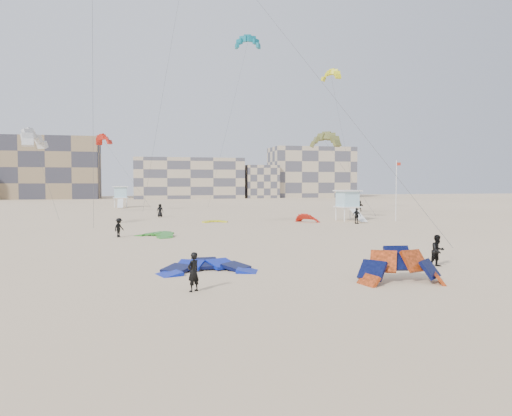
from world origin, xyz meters
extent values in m
plane|color=beige|center=(0.00, 0.00, 0.00)|extent=(320.00, 320.00, 0.00)
imported|color=black|center=(-1.65, 0.04, 0.89)|extent=(0.77, 0.74, 1.77)
imported|color=black|center=(12.81, 3.45, 0.93)|extent=(1.01, 0.86, 1.85)
imported|color=black|center=(-5.84, 23.58, 0.85)|extent=(1.17, 1.26, 1.71)
imported|color=black|center=(20.72, 31.99, 0.94)|extent=(0.99, 1.17, 1.87)
imported|color=black|center=(-1.36, 48.54, 0.93)|extent=(0.94, 0.64, 1.85)
imported|color=black|center=(31.74, 55.10, 0.90)|extent=(1.19, 1.75, 1.81)
cylinder|color=#3F3F3F|center=(-7.69, 21.44, 11.34)|extent=(0.39, 1.56, 20.67)
cylinder|color=#3F3F3F|center=(9.67, 16.39, 13.86)|extent=(8.92, 25.02, 25.74)
cylinder|color=#3F3F3F|center=(-13.38, 32.73, 5.13)|extent=(2.68, 2.06, 8.27)
cylinder|color=#3F3F3F|center=(-1.18, 41.93, 15.50)|extent=(5.09, 7.08, 29.01)
cylinder|color=#3F3F3F|center=(20.28, 33.20, 5.49)|extent=(3.52, 7.15, 9.00)
cylinder|color=#3F3F3F|center=(26.94, 50.73, 11.24)|extent=(3.48, 2.53, 20.48)
cylinder|color=#3F3F3F|center=(9.92, 57.09, 14.67)|extent=(8.08, 8.90, 27.35)
cylinder|color=#3F3F3F|center=(-6.05, 58.11, 6.25)|extent=(7.19, 5.55, 10.51)
cube|color=white|center=(21.50, 36.54, 1.77)|extent=(2.99, 2.99, 0.13)
cube|color=#A3D1DF|center=(21.50, 36.54, 2.78)|extent=(2.46, 2.46, 1.89)
cube|color=white|center=(21.50, 36.54, 3.80)|extent=(3.10, 3.10, 0.15)
cube|color=white|center=(21.50, 33.99, 0.85)|extent=(1.32, 2.79, 1.57)
cube|color=white|center=(-7.73, 77.03, 1.86)|extent=(2.80, 2.80, 0.14)
cube|color=#A3D1DF|center=(-7.73, 77.03, 2.93)|extent=(2.30, 2.30, 1.99)
cube|color=white|center=(-7.73, 77.03, 4.01)|extent=(2.90, 2.90, 0.16)
cube|color=white|center=(-7.73, 74.33, 0.90)|extent=(1.00, 2.83, 1.65)
cylinder|color=white|center=(27.15, 34.57, 3.81)|extent=(0.10, 0.10, 7.62)
cube|color=#B52818|center=(27.43, 34.57, 7.14)|extent=(0.57, 0.02, 0.38)
cube|color=#856F50|center=(-30.00, 134.00, 9.00)|extent=(28.00, 14.00, 18.00)
cube|color=tan|center=(10.00, 130.00, 6.00)|extent=(32.00, 16.00, 12.00)
cube|color=tan|center=(50.00, 132.00, 8.00)|extent=(26.00, 14.00, 16.00)
cube|color=tan|center=(32.00, 128.00, 5.00)|extent=(10.00, 10.00, 10.00)
camera|label=1|loc=(-3.88, -22.11, 4.91)|focal=35.00mm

